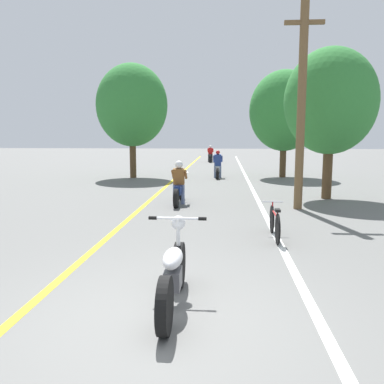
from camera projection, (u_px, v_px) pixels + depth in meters
name	position (u px, v px, depth m)	size (l,w,h in m)	color
ground_plane	(159.00, 321.00, 4.71)	(120.00, 120.00, 0.00)	#60605E
lane_stripe_center	(166.00, 186.00, 17.09)	(0.14, 48.00, 0.01)	yellow
lane_stripe_edge	(251.00, 187.00, 16.81)	(0.14, 48.00, 0.01)	white
utility_pole	(301.00, 105.00, 11.47)	(1.10, 0.24, 5.82)	brown
roadside_tree_right_near	(331.00, 102.00, 13.36)	(3.03, 2.73, 4.99)	#513A23
roadside_tree_right_far	(284.00, 111.00, 20.36)	(3.51, 3.15, 5.37)	#513A23
roadside_tree_left	(132.00, 105.00, 20.09)	(3.54, 3.18, 5.64)	#513A23
motorcycle_foreground	(173.00, 273.00, 5.08)	(0.78, 2.04, 1.06)	black
motorcycle_rider_lead	(179.00, 187.00, 12.72)	(0.50, 2.11, 1.35)	black
motorcycle_rider_mid	(218.00, 168.00, 20.41)	(0.50, 1.97, 1.38)	black
motorcycle_rider_far	(210.00, 156.00, 32.26)	(0.50, 2.01, 1.33)	black
bicycle_parked	(275.00, 223.00, 8.46)	(0.44, 1.60, 0.71)	black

